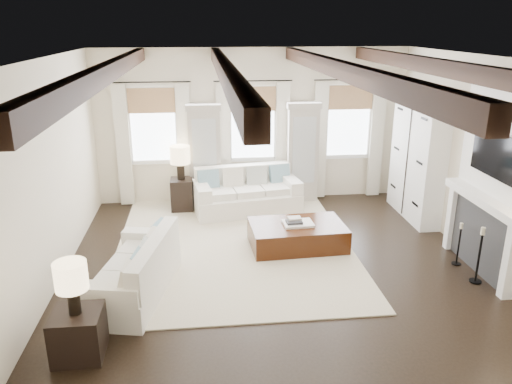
{
  "coord_description": "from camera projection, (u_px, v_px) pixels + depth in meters",
  "views": [
    {
      "loc": [
        -1.08,
        -6.55,
        3.65
      ],
      "look_at": [
        -0.26,
        0.78,
        1.15
      ],
      "focal_mm": 35.0,
      "sensor_mm": 36.0,
      "label": 1
    }
  ],
  "objects": [
    {
      "name": "ground",
      "position": [
        279.0,
        281.0,
        7.45
      ],
      "size": [
        7.5,
        7.5,
        0.0
      ],
      "primitive_type": "plane",
      "color": "black",
      "rests_on": "ground"
    },
    {
      "name": "room_shell",
      "position": [
        319.0,
        142.0,
        7.77
      ],
      "size": [
        6.54,
        7.54,
        3.22
      ],
      "color": "#EDE1C6",
      "rests_on": "ground"
    },
    {
      "name": "area_rug",
      "position": [
        233.0,
        244.0,
        8.67
      ],
      "size": [
        3.96,
        4.92,
        0.02
      ],
      "primitive_type": "cube",
      "color": "beige",
      "rests_on": "ground"
    },
    {
      "name": "sofa_back",
      "position": [
        246.0,
        194.0,
        10.12
      ],
      "size": [
        2.21,
        1.25,
        0.9
      ],
      "color": "white",
      "rests_on": "ground"
    },
    {
      "name": "sofa_left",
      "position": [
        137.0,
        273.0,
        6.98
      ],
      "size": [
        1.28,
        2.09,
        0.83
      ],
      "color": "white",
      "rests_on": "ground"
    },
    {
      "name": "ottoman",
      "position": [
        297.0,
        236.0,
        8.52
      ],
      "size": [
        1.63,
        1.07,
        0.42
      ],
      "primitive_type": "cube",
      "rotation": [
        0.0,
        0.0,
        0.05
      ],
      "color": "black",
      "rests_on": "ground"
    },
    {
      "name": "tray",
      "position": [
        298.0,
        223.0,
        8.44
      ],
      "size": [
        0.52,
        0.41,
        0.04
      ],
      "primitive_type": "cube",
      "rotation": [
        0.0,
        0.0,
        0.05
      ],
      "color": "white",
      "rests_on": "ottoman"
    },
    {
      "name": "book_lower",
      "position": [
        294.0,
        222.0,
        8.4
      ],
      "size": [
        0.27,
        0.21,
        0.04
      ],
      "primitive_type": "cube",
      "rotation": [
        0.0,
        0.0,
        0.05
      ],
      "color": "#262628",
      "rests_on": "tray"
    },
    {
      "name": "book_upper",
      "position": [
        294.0,
        218.0,
        8.47
      ],
      "size": [
        0.23,
        0.18,
        0.03
      ],
      "primitive_type": "cube",
      "rotation": [
        0.0,
        0.0,
        0.05
      ],
      "color": "beige",
      "rests_on": "book_lower"
    },
    {
      "name": "side_table_front",
      "position": [
        78.0,
        334.0,
        5.7
      ],
      "size": [
        0.56,
        0.56,
        0.56
      ],
      "primitive_type": "cube",
      "color": "black",
      "rests_on": "ground"
    },
    {
      "name": "lamp_front",
      "position": [
        71.0,
        279.0,
        5.48
      ],
      "size": [
        0.36,
        0.36,
        0.63
      ],
      "color": "black",
      "rests_on": "side_table_front"
    },
    {
      "name": "side_table_back",
      "position": [
        182.0,
        195.0,
        10.18
      ],
      "size": [
        0.44,
        0.44,
        0.66
      ],
      "primitive_type": "cube",
      "color": "black",
      "rests_on": "ground"
    },
    {
      "name": "lamp_back",
      "position": [
        180.0,
        157.0,
        9.92
      ],
      "size": [
        0.4,
        0.4,
        0.68
      ],
      "color": "black",
      "rests_on": "side_table_back"
    },
    {
      "name": "candlestick_near",
      "position": [
        479.0,
        260.0,
        7.3
      ],
      "size": [
        0.18,
        0.18,
        0.88
      ],
      "color": "black",
      "rests_on": "ground"
    },
    {
      "name": "candlestick_far",
      "position": [
        458.0,
        247.0,
        7.87
      ],
      "size": [
        0.14,
        0.14,
        0.71
      ],
      "color": "black",
      "rests_on": "ground"
    }
  ]
}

